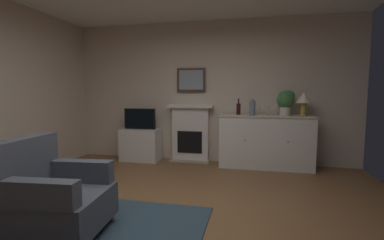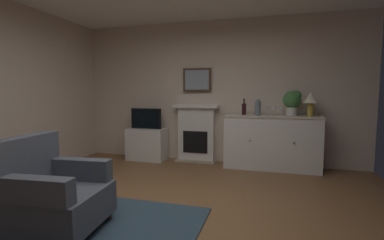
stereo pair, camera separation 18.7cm
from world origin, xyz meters
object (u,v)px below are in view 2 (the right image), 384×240
at_px(wine_glass_right, 281,108).
at_px(wine_bottle, 244,109).
at_px(table_lamp, 311,99).
at_px(tv_cabinet, 147,144).
at_px(tv_set, 146,119).
at_px(sideboard_cabinet, 271,142).
at_px(potted_plant_small, 293,101).
at_px(fireplace_unit, 196,133).
at_px(vase_decorative, 258,107).
at_px(framed_picture, 197,80).
at_px(wine_glass_center, 274,108).
at_px(armchair, 52,193).
at_px(wine_glass_left, 267,108).

bearing_deg(wine_glass_right, wine_bottle, -176.10).
xyz_separation_m(table_lamp, tv_cabinet, (-2.99, 0.02, -0.91)).
distance_m(table_lamp, tv_set, 3.02).
relative_size(sideboard_cabinet, potted_plant_small, 3.81).
bearing_deg(fireplace_unit, sideboard_cabinet, -7.20).
height_order(vase_decorative, tv_set, vase_decorative).
xyz_separation_m(table_lamp, wine_glass_right, (-0.47, 0.04, -0.16)).
bearing_deg(potted_plant_small, framed_picture, 174.17).
bearing_deg(framed_picture, wine_glass_center, -8.65).
bearing_deg(table_lamp, armchair, -132.54).
bearing_deg(potted_plant_small, wine_glass_left, -167.58).
bearing_deg(wine_glass_right, wine_glass_left, -159.48).
xyz_separation_m(wine_glass_left, vase_decorative, (-0.16, -0.00, 0.02)).
height_order(table_lamp, wine_glass_right, table_lamp).
bearing_deg(wine_glass_center, tv_cabinet, 179.75).
distance_m(framed_picture, potted_plant_small, 1.79).
bearing_deg(framed_picture, wine_bottle, -13.88).
bearing_deg(wine_bottle, potted_plant_small, 3.56).
distance_m(fireplace_unit, framed_picture, 1.03).
height_order(vase_decorative, potted_plant_small, potted_plant_small).
height_order(fireplace_unit, potted_plant_small, potted_plant_small).
relative_size(wine_bottle, armchair, 0.32).
distance_m(sideboard_cabinet, tv_cabinet, 2.38).
height_order(fireplace_unit, sideboard_cabinet, fireplace_unit).
height_order(wine_glass_right, armchair, wine_glass_right).
xyz_separation_m(fireplace_unit, tv_cabinet, (-0.97, -0.16, -0.23)).
bearing_deg(wine_glass_right, potted_plant_small, 2.46).
relative_size(fireplace_unit, armchair, 1.20).
xyz_separation_m(fireplace_unit, wine_bottle, (0.92, -0.18, 0.50)).
bearing_deg(wine_glass_left, fireplace_unit, 170.46).
bearing_deg(wine_glass_center, wine_glass_right, 16.60).
bearing_deg(tv_set, sideboard_cabinet, 0.20).
xyz_separation_m(table_lamp, potted_plant_small, (-0.28, 0.05, -0.02)).
bearing_deg(table_lamp, potted_plant_small, 170.81).
bearing_deg(wine_glass_left, table_lamp, 3.74).
bearing_deg(tv_cabinet, sideboard_cabinet, -0.36).
bearing_deg(tv_set, table_lamp, 0.16).
relative_size(framed_picture, wine_glass_right, 3.33).
bearing_deg(wine_bottle, fireplace_unit, 168.80).
bearing_deg(framed_picture, armchair, -101.12).
distance_m(table_lamp, vase_decorative, 0.86).
height_order(wine_glass_right, vase_decorative, vase_decorative).
relative_size(framed_picture, tv_set, 0.89).
relative_size(wine_glass_right, tv_set, 0.27).
bearing_deg(vase_decorative, framed_picture, 166.81).
relative_size(wine_glass_center, wine_glass_right, 1.00).
bearing_deg(armchair, fireplace_unit, 78.72).
relative_size(sideboard_cabinet, vase_decorative, 5.82).
relative_size(wine_bottle, tv_cabinet, 0.39).
xyz_separation_m(wine_glass_left, wine_glass_right, (0.22, 0.08, 0.00)).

